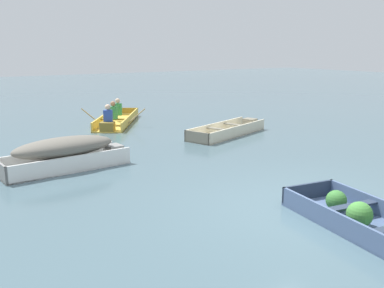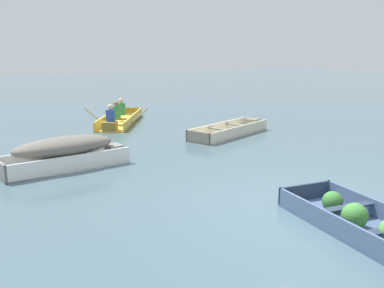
% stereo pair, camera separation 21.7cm
% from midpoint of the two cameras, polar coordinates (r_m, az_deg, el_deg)
% --- Properties ---
extents(ground_plane, '(80.00, 80.00, 0.00)m').
position_cam_midpoint_polar(ground_plane, '(7.65, 13.40, -8.27)').
color(ground_plane, '#47606B').
extents(dinghy_slate_blue_foreground, '(1.51, 3.09, 0.43)m').
position_cam_midpoint_polar(dinghy_slate_blue_foreground, '(6.93, 22.34, -9.83)').
color(dinghy_slate_blue_foreground, '#475B7F').
rests_on(dinghy_slate_blue_foreground, ground).
extents(skiff_cream_near_moored, '(3.31, 1.91, 0.35)m').
position_cam_midpoint_polar(skiff_cream_near_moored, '(13.67, 4.55, 1.78)').
color(skiff_cream_near_moored, beige).
rests_on(skiff_cream_near_moored, ground).
extents(skiff_white_mid_moored, '(2.91, 1.18, 0.74)m').
position_cam_midpoint_polar(skiff_white_mid_moored, '(10.10, -17.06, -0.86)').
color(skiff_white_mid_moored, white).
rests_on(skiff_white_mid_moored, ground).
extents(rowboat_yellow_with_crew, '(2.90, 3.62, 0.89)m').
position_cam_midpoint_polar(rowboat_yellow_with_crew, '(15.66, -10.52, 3.27)').
color(rowboat_yellow_with_crew, '#E5BC47').
rests_on(rowboat_yellow_with_crew, ground).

